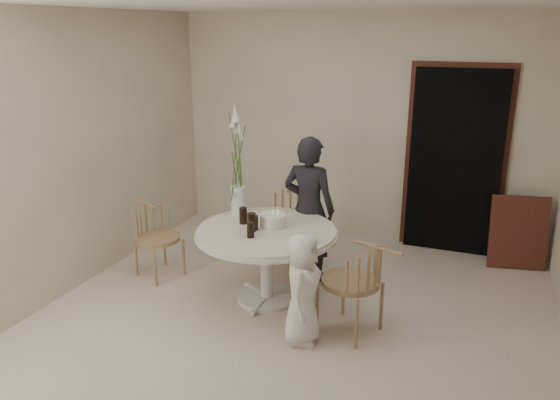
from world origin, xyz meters
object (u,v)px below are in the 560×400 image
(table, at_px, (266,240))
(chair_right, at_px, (363,276))
(boy, at_px, (303,289))
(chair_left, at_px, (152,228))
(flower_vase, at_px, (238,172))
(girl, at_px, (309,209))
(chair_far, at_px, (292,214))
(birthday_cake, at_px, (273,220))

(table, height_order, chair_right, chair_right)
(chair_right, bearing_deg, boy, -40.13)
(table, relative_size, chair_left, 1.72)
(table, xyz_separation_m, chair_right, (0.99, -0.30, -0.06))
(boy, height_order, flower_vase, flower_vase)
(chair_right, bearing_deg, girl, -120.68)
(chair_far, distance_m, flower_vase, 0.96)
(chair_right, distance_m, girl, 1.24)
(flower_vase, bearing_deg, chair_far, 63.07)
(chair_left, bearing_deg, table, -72.71)
(chair_left, height_order, birthday_cake, birthday_cake)
(boy, bearing_deg, birthday_cake, 35.14)
(girl, bearing_deg, boy, 110.53)
(table, relative_size, birthday_cake, 5.36)
(chair_right, bearing_deg, chair_left, -81.27)
(chair_far, relative_size, boy, 0.88)
(table, bearing_deg, birthday_cake, 71.51)
(chair_far, height_order, girl, girl)
(chair_right, distance_m, chair_left, 2.39)
(boy, bearing_deg, table, 41.05)
(chair_right, relative_size, flower_vase, 0.78)
(chair_far, height_order, chair_right, chair_right)
(birthday_cake, bearing_deg, girl, 72.66)
(girl, distance_m, birthday_cake, 0.58)
(table, height_order, boy, boy)
(chair_left, relative_size, girl, 0.51)
(chair_left, xyz_separation_m, flower_vase, (0.92, 0.19, 0.66))
(chair_left, bearing_deg, flower_vase, -55.22)
(chair_left, xyz_separation_m, birthday_cake, (1.39, -0.04, 0.29))
(birthday_cake, bearing_deg, table, -108.49)
(chair_left, height_order, flower_vase, flower_vase)
(chair_far, distance_m, chair_left, 1.52)
(girl, bearing_deg, chair_far, -44.76)
(boy, xyz_separation_m, birthday_cake, (-0.52, 0.65, 0.31))
(table, relative_size, boy, 1.39)
(girl, distance_m, boy, 1.28)
(table, relative_size, chair_far, 1.57)
(boy, bearing_deg, chair_left, 66.34)
(chair_far, height_order, flower_vase, flower_vase)
(flower_vase, bearing_deg, table, -36.52)
(table, distance_m, flower_vase, 0.77)
(chair_left, relative_size, boy, 0.81)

